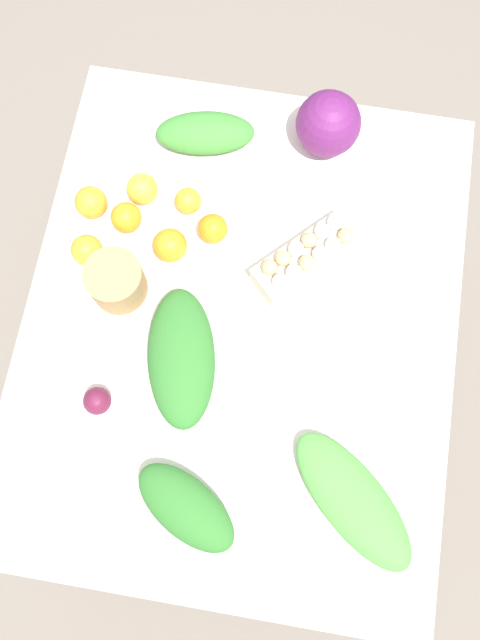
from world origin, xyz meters
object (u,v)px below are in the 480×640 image
at_px(orange_0, 170,245).
at_px(orange_5, 142,189).
at_px(egg_carton, 307,256).
at_px(cabbage_purple, 328,124).
at_px(greens_bunch_chard, 353,501).
at_px(beet_root, 97,401).
at_px(greens_bunch_dandelion, 205,133).
at_px(orange_3, 188,201).
at_px(greens_bunch_kale, 186,507).
at_px(orange_2, 213,229).
at_px(orange_4, 91,202).
at_px(orange_6, 87,250).
at_px(greens_bunch_scallion, 181,357).
at_px(paper_bag, 116,281).
at_px(orange_1, 126,218).

xyz_separation_m(orange_0, orange_5, (0.13, 0.10, -0.00)).
bearing_deg(egg_carton, orange_0, 139.50).
xyz_separation_m(cabbage_purple, orange_5, (-0.23, 0.42, -0.04)).
bearing_deg(orange_5, egg_carton, -104.33).
xyz_separation_m(greens_bunch_chard, orange_0, (0.51, 0.50, 0.01)).
bearing_deg(beet_root, orange_5, 0.67).
relative_size(greens_bunch_dandelion, orange_3, 3.80).
relative_size(greens_bunch_kale, orange_3, 3.84).
relative_size(beet_root, orange_2, 0.87).
height_order(orange_4, orange_6, orange_4).
relative_size(orange_3, orange_6, 0.86).
relative_size(cabbage_purple, orange_4, 2.02).
distance_m(greens_bunch_scallion, greens_bunch_kale, 0.33).
distance_m(greens_bunch_chard, orange_3, 0.79).
relative_size(greens_bunch_kale, greens_bunch_dandelion, 1.01).
xyz_separation_m(egg_carton, beet_root, (-0.42, 0.41, -0.01)).
distance_m(greens_bunch_chard, orange_6, 0.83).
bearing_deg(orange_6, greens_bunch_chard, -123.74).
bearing_deg(greens_bunch_kale, orange_0, 14.43).
relative_size(egg_carton, orange_5, 3.34).
relative_size(greens_bunch_chard, beet_root, 5.52).
xyz_separation_m(greens_bunch_kale, orange_2, (0.64, 0.06, -0.00)).
distance_m(greens_bunch_scallion, orange_5, 0.43).
relative_size(greens_bunch_kale, orange_4, 3.16).
bearing_deg(paper_bag, orange_0, -42.30).
relative_size(greens_bunch_dandelion, orange_5, 3.21).
distance_m(greens_bunch_kale, orange_4, 0.75).
bearing_deg(egg_carton, orange_3, 116.95).
relative_size(orange_1, orange_4, 0.95).
height_order(egg_carton, orange_2, egg_carton).
bearing_deg(beet_root, orange_1, 3.67).
xyz_separation_m(cabbage_purple, egg_carton, (-0.33, 0.00, -0.04)).
xyz_separation_m(greens_bunch_scallion, orange_4, (0.34, 0.29, -0.00)).
relative_size(greens_bunch_scallion, orange_2, 4.49).
relative_size(paper_bag, orange_3, 2.05).
height_order(orange_0, orange_3, orange_0).
bearing_deg(orange_6, paper_bag, -127.71).
bearing_deg(orange_0, orange_5, 35.58).
distance_m(orange_5, orange_6, 0.20).
xyz_separation_m(orange_1, orange_2, (0.01, -0.21, -0.00)).
xyz_separation_m(greens_bunch_kale, greens_bunch_chard, (0.07, -0.35, -0.01)).
bearing_deg(greens_bunch_dandelion, orange_0, 174.82).
distance_m(beet_root, orange_4, 0.48).
bearing_deg(cabbage_purple, orange_1, 124.60).
distance_m(greens_bunch_chard, orange_5, 0.88).
bearing_deg(orange_3, orange_0, 171.22).
bearing_deg(greens_bunch_chard, paper_bag, 56.89).
relative_size(cabbage_purple, paper_bag, 1.20).
xyz_separation_m(paper_bag, greens_bunch_chard, (-0.39, -0.60, -0.02)).
distance_m(egg_carton, orange_6, 0.52).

